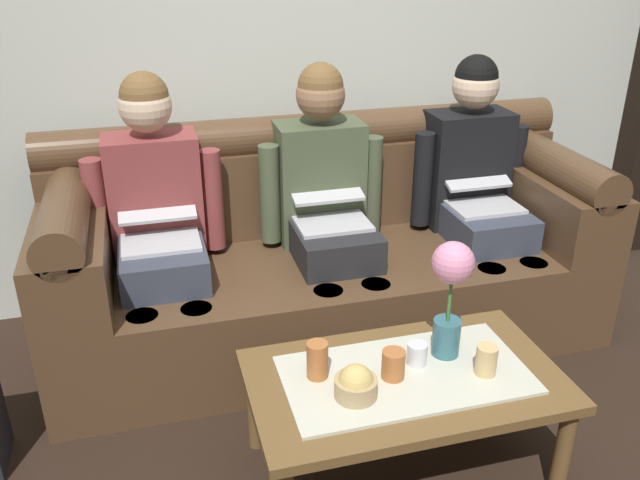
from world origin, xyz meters
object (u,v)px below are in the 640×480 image
object	(u,v)px
person_middle	(326,198)
snack_bowl	(356,384)
person_right	(476,182)
cup_far_center	(486,360)
couch	(326,257)
coffee_table	(405,387)
person_left	(157,214)
cup_near_right	(317,360)
cup_near_left	(417,354)
flower_vase	(451,286)
cup_far_left	(393,364)

from	to	relation	value
person_middle	snack_bowl	world-z (taller)	person_middle
person_right	cup_far_center	bearing A→B (deg)	-114.67
person_middle	cup_far_center	bearing A→B (deg)	-76.19
couch	coffee_table	world-z (taller)	couch
person_left	snack_bowl	distance (m)	1.17
coffee_table	cup_near_right	distance (m)	0.31
couch	cup_far_center	size ratio (longest dim) A/B	23.38
person_right	snack_bowl	distance (m)	1.38
snack_bowl	cup_near_left	bearing A→B (deg)	23.76
person_left	person_right	bearing A→B (deg)	0.00
cup_near_right	coffee_table	bearing A→B (deg)	-12.39
couch	person_left	bearing A→B (deg)	-179.65
person_right	cup_near_left	distance (m)	1.15
person_middle	flower_vase	world-z (taller)	person_middle
person_middle	person_right	bearing A→B (deg)	0.01
person_left	cup_near_right	xyz separation A→B (m)	(0.44, -0.89, -0.19)
couch	person_left	xyz separation A→B (m)	(-0.72, -0.00, 0.29)
coffee_table	cup_near_left	world-z (taller)	cup_near_left
snack_bowl	cup_near_left	size ratio (longest dim) A/B	1.79
cup_far_left	cup_near_right	bearing A→B (deg)	163.69
person_left	cup_far_center	bearing A→B (deg)	-46.44
coffee_table	cup_near_right	size ratio (longest dim) A/B	8.18
person_right	snack_bowl	bearing A→B (deg)	-131.84
cup_far_center	person_right	bearing A→B (deg)	65.33
coffee_table	snack_bowl	bearing A→B (deg)	-161.02
snack_bowl	cup_near_right	xyz separation A→B (m)	(-0.09, 0.13, 0.02)
person_left	cup_near_right	distance (m)	1.01
flower_vase	cup_near_right	bearing A→B (deg)	-178.84
couch	person_right	bearing A→B (deg)	-0.35
flower_vase	snack_bowl	distance (m)	0.45
person_middle	flower_vase	size ratio (longest dim) A/B	2.93
couch	flower_vase	distance (m)	0.95
person_left	coffee_table	distance (m)	1.23
flower_vase	snack_bowl	world-z (taller)	flower_vase
couch	coffee_table	xyz separation A→B (m)	(0.00, -0.96, -0.02)
person_middle	cup_near_right	size ratio (longest dim) A/B	9.72
snack_bowl	cup_far_left	bearing A→B (deg)	22.25
flower_vase	couch	bearing A→B (deg)	101.02
person_middle	coffee_table	size ratio (longest dim) A/B	1.19
flower_vase	person_left	bearing A→B (deg)	135.33
coffee_table	cup_far_left	xyz separation A→B (m)	(-0.05, -0.01, 0.10)
person_left	coffee_table	world-z (taller)	person_left
couch	cup_near_right	distance (m)	0.94
cup_far_center	cup_near_right	bearing A→B (deg)	166.35
couch	cup_near_left	world-z (taller)	couch
cup_near_left	cup_far_center	size ratio (longest dim) A/B	0.74
person_right	cup_near_right	distance (m)	1.35
coffee_table	snack_bowl	world-z (taller)	snack_bowl
person_middle	person_right	size ratio (longest dim) A/B	1.00
cup_near_left	cup_far_center	distance (m)	0.22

